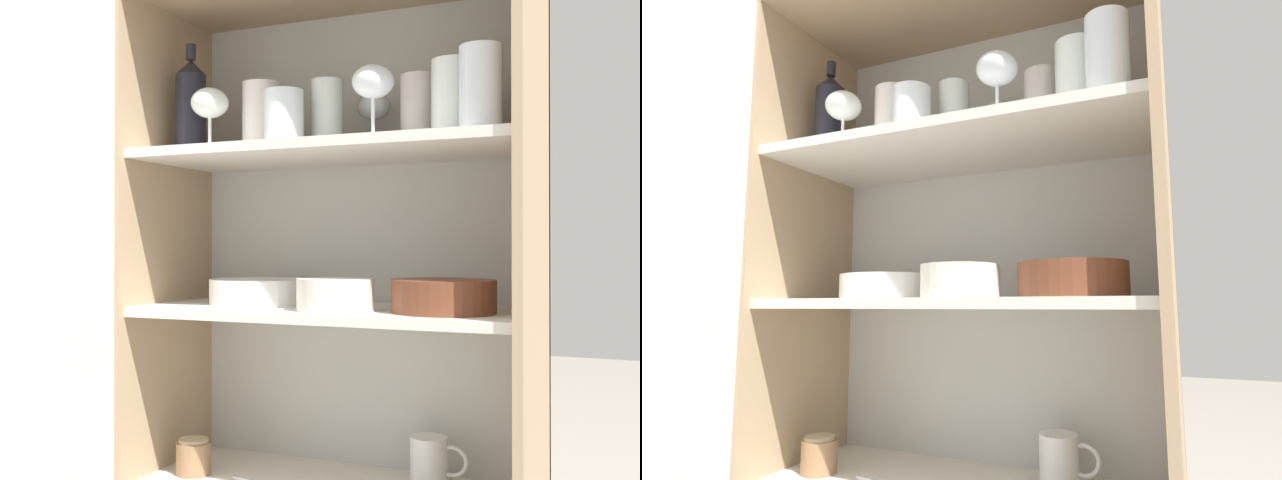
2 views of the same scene
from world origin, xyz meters
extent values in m
cube|color=silver|center=(0.00, 0.35, 0.63)|extent=(0.82, 0.02, 1.27)
cube|color=tan|center=(-0.40, 0.17, 0.63)|extent=(0.02, 0.38, 1.27)
cube|color=tan|center=(0.40, 0.17, 0.63)|extent=(0.02, 0.38, 1.27)
cube|color=silver|center=(0.00, 0.17, 0.61)|extent=(0.78, 0.34, 0.02)
cube|color=silver|center=(0.00, 0.17, 0.93)|extent=(0.78, 0.34, 0.02)
cube|color=silver|center=(-0.40, -0.22, 0.63)|extent=(0.04, 0.41, 1.27)
cylinder|color=silver|center=(-0.15, 0.15, 1.01)|extent=(0.08, 0.08, 0.14)
cylinder|color=white|center=(0.26, 0.12, 1.01)|extent=(0.08, 0.08, 0.14)
cylinder|color=silver|center=(-0.21, 0.27, 1.00)|extent=(0.07, 0.07, 0.11)
cylinder|color=white|center=(-0.08, 0.11, 1.00)|extent=(0.08, 0.08, 0.11)
cylinder|color=silver|center=(0.18, 0.20, 1.01)|extent=(0.07, 0.07, 0.14)
cylinder|color=white|center=(0.27, 0.22, 1.01)|extent=(0.06, 0.06, 0.14)
cylinder|color=white|center=(0.33, 0.06, 1.02)|extent=(0.08, 0.08, 0.15)
cylinder|color=white|center=(-0.02, 0.18, 1.01)|extent=(0.07, 0.07, 0.14)
cylinder|color=white|center=(0.12, 0.09, 0.95)|extent=(0.06, 0.06, 0.01)
cylinder|color=white|center=(0.12, 0.09, 0.98)|extent=(0.01, 0.01, 0.07)
ellipsoid|color=white|center=(0.12, 0.09, 1.05)|extent=(0.08, 0.08, 0.06)
cylinder|color=white|center=(0.05, 0.28, 0.95)|extent=(0.07, 0.07, 0.01)
cylinder|color=white|center=(0.05, 0.28, 0.98)|extent=(0.01, 0.01, 0.07)
ellipsoid|color=white|center=(0.05, 0.28, 1.04)|extent=(0.07, 0.07, 0.06)
cylinder|color=white|center=(-0.24, 0.09, 0.95)|extent=(0.07, 0.07, 0.01)
cylinder|color=white|center=(-0.24, 0.09, 0.98)|extent=(0.01, 0.01, 0.06)
ellipsoid|color=white|center=(-0.24, 0.09, 1.04)|extent=(0.08, 0.08, 0.06)
cylinder|color=black|center=(-0.33, 0.15, 1.03)|extent=(0.07, 0.07, 0.17)
cone|color=black|center=(-0.33, 0.15, 1.13)|extent=(0.07, 0.07, 0.03)
cylinder|color=black|center=(-0.33, 0.15, 1.17)|extent=(0.02, 0.02, 0.03)
cylinder|color=white|center=(-0.17, 0.19, 0.62)|extent=(0.23, 0.23, 0.01)
cylinder|color=white|center=(-0.17, 0.19, 0.63)|extent=(0.23, 0.23, 0.01)
cylinder|color=white|center=(-0.17, 0.19, 0.64)|extent=(0.23, 0.23, 0.01)
cylinder|color=white|center=(-0.17, 0.19, 0.65)|extent=(0.23, 0.23, 0.01)
cylinder|color=white|center=(-0.17, 0.19, 0.66)|extent=(0.23, 0.23, 0.01)
cylinder|color=white|center=(-0.17, 0.19, 0.67)|extent=(0.23, 0.23, 0.01)
cylinder|color=brown|center=(0.24, 0.13, 0.65)|extent=(0.20, 0.20, 0.06)
torus|color=brown|center=(0.24, 0.13, 0.67)|extent=(0.19, 0.19, 0.01)
cylinder|color=silver|center=(0.04, 0.09, 0.65)|extent=(0.15, 0.15, 0.06)
torus|color=silver|center=(0.04, 0.09, 0.67)|extent=(0.15, 0.15, 0.01)
cylinder|color=white|center=(0.18, 0.26, 0.30)|extent=(0.08, 0.08, 0.10)
torus|color=white|center=(0.23, 0.26, 0.30)|extent=(0.07, 0.01, 0.07)
cylinder|color=#99704C|center=(-0.31, 0.13, 0.28)|extent=(0.08, 0.08, 0.07)
cylinder|color=tan|center=(-0.31, 0.13, 0.32)|extent=(0.06, 0.06, 0.01)
camera|label=1|loc=(0.59, -1.25, 0.74)|focal=42.00mm
camera|label=2|loc=(0.42, -0.77, 0.60)|focal=28.00mm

